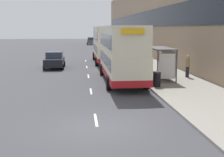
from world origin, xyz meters
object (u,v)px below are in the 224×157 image
(pedestrian_1, at_px, (188,66))
(litter_bin, at_px, (157,79))
(car_2, at_px, (91,41))
(double_decker_bus_near, at_px, (121,52))
(bus_shelter, at_px, (164,58))
(double_decker_bus_ahead, at_px, (106,44))
(car_0, at_px, (104,49))
(pedestrian_at_shelter, at_px, (150,67))
(car_1, at_px, (55,60))

(pedestrian_1, relative_size, litter_bin, 1.73)
(car_2, bearing_deg, double_decker_bus_near, -89.51)
(bus_shelter, xyz_separation_m, litter_bin, (-1.22, -2.87, -1.21))
(double_decker_bus_ahead, bearing_deg, car_0, 86.52)
(double_decker_bus_ahead, relative_size, pedestrian_1, 5.65)
(car_0, bearing_deg, bus_shelter, -84.16)
(bus_shelter, height_order, car_2, bus_shelter)
(pedestrian_at_shelter, bearing_deg, car_2, 92.95)
(car_0, height_order, pedestrian_1, pedestrian_1)
(car_2, distance_m, litter_bin, 58.00)
(pedestrian_at_shelter, bearing_deg, double_decker_bus_ahead, 100.48)
(double_decker_bus_near, relative_size, pedestrian_1, 5.73)
(bus_shelter, xyz_separation_m, double_decker_bus_near, (-3.30, 0.13, 0.41))
(car_0, relative_size, car_2, 1.10)
(car_0, xyz_separation_m, car_2, (-1.11, 29.07, 0.04))
(pedestrian_1, bearing_deg, car_0, 101.28)
(pedestrian_at_shelter, height_order, litter_bin, pedestrian_at_shelter)
(bus_shelter, height_order, litter_bin, bus_shelter)
(car_2, height_order, pedestrian_1, pedestrian_1)
(car_2, bearing_deg, car_0, -87.82)
(double_decker_bus_ahead, height_order, car_2, double_decker_bus_ahead)
(bus_shelter, distance_m, double_decker_bus_near, 3.33)
(bus_shelter, distance_m, car_2, 55.22)
(double_decker_bus_near, bearing_deg, car_2, 90.49)
(bus_shelter, bearing_deg, car_2, 93.91)
(double_decker_bus_near, xyz_separation_m, car_1, (-5.82, 8.97, -1.44))
(litter_bin, bearing_deg, car_1, 123.41)
(car_2, height_order, pedestrian_at_shelter, pedestrian_at_shelter)
(double_decker_bus_ahead, bearing_deg, pedestrian_at_shelter, -79.52)
(pedestrian_at_shelter, relative_size, litter_bin, 1.75)
(car_0, relative_size, car_1, 0.96)
(double_decker_bus_near, xyz_separation_m, pedestrian_1, (5.61, 0.94, -1.22))
(car_0, bearing_deg, pedestrian_at_shelter, -86.17)
(pedestrian_1, bearing_deg, double_decker_bus_ahead, 114.15)
(double_decker_bus_near, xyz_separation_m, double_decker_bus_ahead, (-0.10, 13.69, -0.00))
(car_0, bearing_deg, pedestrian_1, -78.72)
(pedestrian_1, distance_m, litter_bin, 5.31)
(double_decker_bus_ahead, bearing_deg, litter_bin, -82.56)
(car_2, bearing_deg, car_1, -96.64)
(car_0, height_order, pedestrian_at_shelter, pedestrian_at_shelter)
(bus_shelter, xyz_separation_m, car_2, (-3.77, 55.08, -0.98))
(bus_shelter, distance_m, car_1, 12.93)
(pedestrian_at_shelter, bearing_deg, litter_bin, -94.31)
(car_1, height_order, pedestrian_1, pedestrian_1)
(bus_shelter, xyz_separation_m, pedestrian_at_shelter, (-0.96, 0.63, -0.80))
(double_decker_bus_near, relative_size, car_0, 2.46)
(car_1, distance_m, litter_bin, 14.34)
(pedestrian_1, bearing_deg, car_2, 96.43)
(double_decker_bus_near, height_order, car_0, double_decker_bus_near)
(car_2, relative_size, pedestrian_at_shelter, 2.10)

